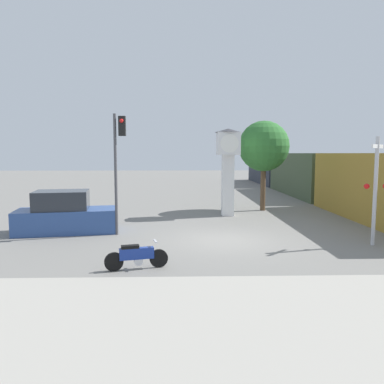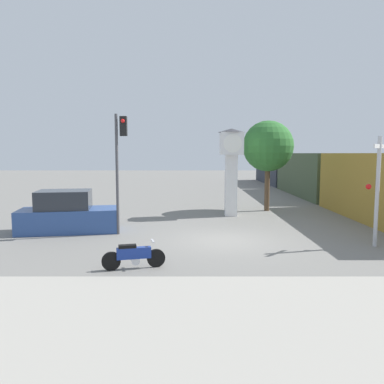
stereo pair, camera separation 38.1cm
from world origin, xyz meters
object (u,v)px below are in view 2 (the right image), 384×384
object	(u,v)px
clock_tower	(230,158)
traffic_light	(119,153)
motorcycle	(132,256)
railroad_crossing_signal	(376,187)
parked_car	(67,214)
street_tree	(267,146)
freight_train	(309,174)

from	to	relation	value
clock_tower	traffic_light	world-z (taller)	traffic_light
motorcycle	railroad_crossing_signal	bearing A→B (deg)	3.52
motorcycle	parked_car	world-z (taller)	parked_car
street_tree	clock_tower	bearing A→B (deg)	-142.48
railroad_crossing_signal	street_tree	size ratio (longest dim) A/B	0.76
traffic_light	railroad_crossing_signal	distance (m)	9.97
clock_tower	street_tree	size ratio (longest dim) A/B	0.89
traffic_light	parked_car	bearing A→B (deg)	167.55
railroad_crossing_signal	parked_car	xyz separation A→B (m)	(-12.08, 2.62, -1.42)
motorcycle	traffic_light	xyz separation A→B (m)	(-1.26, 4.76, 3.00)
railroad_crossing_signal	parked_car	size ratio (longest dim) A/B	0.90
motorcycle	railroad_crossing_signal	world-z (taller)	railroad_crossing_signal
traffic_light	street_tree	bearing A→B (deg)	41.13
railroad_crossing_signal	street_tree	bearing A→B (deg)	104.80
freight_train	street_tree	bearing A→B (deg)	-122.13
street_tree	parked_car	size ratio (longest dim) A/B	1.19
street_tree	traffic_light	bearing A→B (deg)	-138.87
traffic_light	parked_car	size ratio (longest dim) A/B	1.13
motorcycle	clock_tower	distance (m)	10.56
railroad_crossing_signal	parked_car	world-z (taller)	railroad_crossing_signal
clock_tower	railroad_crossing_signal	size ratio (longest dim) A/B	1.18
motorcycle	railroad_crossing_signal	xyz separation A→B (m)	(8.42, 2.68, 1.78)
freight_train	railroad_crossing_signal	distance (m)	17.10
motorcycle	railroad_crossing_signal	distance (m)	9.01
freight_train	street_tree	xyz separation A→B (m)	(-5.20, -8.28, 2.09)
parked_car	motorcycle	bearing A→B (deg)	-64.52
parked_car	clock_tower	bearing A→B (deg)	19.79
clock_tower	traffic_light	bearing A→B (deg)	-137.34
parked_car	railroad_crossing_signal	bearing A→B (deg)	-21.45
clock_tower	motorcycle	bearing A→B (deg)	-112.07
motorcycle	traffic_light	bearing A→B (deg)	90.68
motorcycle	freight_train	size ratio (longest dim) A/B	0.05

